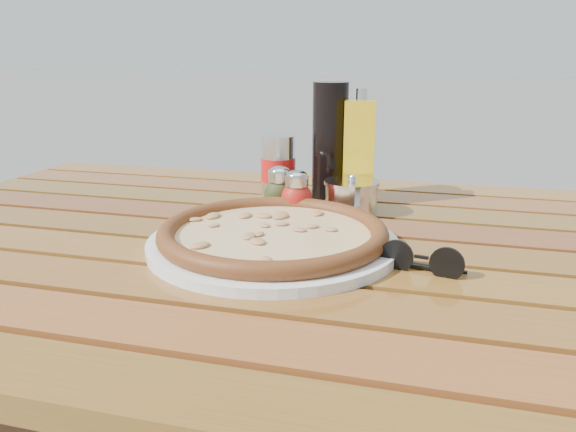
% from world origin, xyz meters
% --- Properties ---
extents(table, '(1.40, 0.90, 0.75)m').
position_xyz_m(table, '(0.00, -0.00, 0.67)').
color(table, '#381E0C').
rests_on(table, ground).
extents(plate, '(0.46, 0.46, 0.01)m').
position_xyz_m(plate, '(-0.00, -0.04, 0.76)').
color(plate, white).
rests_on(plate, table).
extents(pizza, '(0.40, 0.40, 0.03)m').
position_xyz_m(pizza, '(-0.00, -0.04, 0.77)').
color(pizza, '#FFECB6').
rests_on(pizza, plate).
extents(pepper_shaker, '(0.07, 0.07, 0.08)m').
position_xyz_m(pepper_shaker, '(-0.01, 0.12, 0.79)').
color(pepper_shaker, red).
rests_on(pepper_shaker, table).
extents(oregano_shaker, '(0.07, 0.07, 0.08)m').
position_xyz_m(oregano_shaker, '(-0.05, 0.15, 0.79)').
color(oregano_shaker, '#383D18').
rests_on(oregano_shaker, table).
extents(dark_bottle, '(0.07, 0.07, 0.22)m').
position_xyz_m(dark_bottle, '(0.02, 0.25, 0.86)').
color(dark_bottle, black).
rests_on(dark_bottle, table).
extents(soda_can, '(0.09, 0.09, 0.12)m').
position_xyz_m(soda_can, '(-0.08, 0.24, 0.81)').
color(soda_can, silver).
rests_on(soda_can, table).
extents(olive_oil_cruet, '(0.06, 0.06, 0.21)m').
position_xyz_m(olive_oil_cruet, '(0.08, 0.24, 0.85)').
color(olive_oil_cruet, gold).
rests_on(olive_oil_cruet, table).
extents(parmesan_tin, '(0.10, 0.10, 0.07)m').
position_xyz_m(parmesan_tin, '(0.08, 0.16, 0.78)').
color(parmesan_tin, silver).
rests_on(parmesan_tin, table).
extents(sunglasses, '(0.11, 0.04, 0.04)m').
position_xyz_m(sunglasses, '(0.21, -0.09, 0.77)').
color(sunglasses, black).
rests_on(sunglasses, table).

